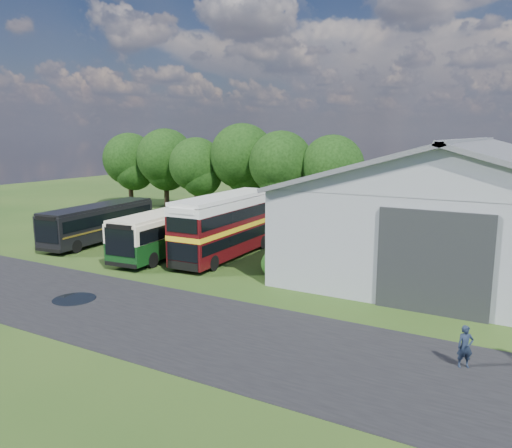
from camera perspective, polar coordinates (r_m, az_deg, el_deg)
The scene contains 17 objects.
ground at distance 28.79m, azimuth -13.52°, elevation -7.17°, with size 120.00×120.00×0.00m, color #203E13.
asphalt_road at distance 24.77m, azimuth -13.15°, elevation -10.05°, with size 60.00×8.00×0.02m, color black.
puddle at distance 27.88m, azimuth -20.05°, elevation -8.10°, with size 2.20×2.20×0.01m, color black.
storage_shed at distance 36.39m, azimuth 23.08°, elevation 2.62°, with size 18.80×24.80×8.15m.
tree_far_left at distance 60.82m, azimuth -14.25°, elevation 7.19°, with size 6.12×6.12×8.64m.
tree_left_a at distance 57.85m, azimuth -10.31°, elevation 7.50°, with size 6.46×6.46×9.12m.
tree_left_b at distance 54.02m, azimuth -6.86°, elevation 6.75°, with size 5.78×5.78×8.16m.
tree_mid at distance 52.28m, azimuth -1.56°, elevation 7.73°, with size 6.80×6.80×9.60m.
tree_right_a at distance 49.01m, azimuth 2.88°, elevation 6.97°, with size 6.26×6.26×8.83m.
tree_right_b at distance 47.75m, azimuth 8.71°, elevation 6.48°, with size 5.98×5.98×8.45m.
shrub_front at distance 30.38m, azimuth 2.19°, elevation -5.97°, with size 1.70×1.70×1.70m, color #194714.
shrub_mid at distance 32.10m, azimuth 3.83°, elevation -5.09°, with size 1.60×1.60×1.60m, color #194714.
shrub_back at distance 33.86m, azimuth 5.31°, elevation -4.30°, with size 1.80×1.80×1.80m, color #194714.
bus_green_single at distance 36.33m, azimuth -9.55°, elevation -0.69°, with size 3.51×11.55×3.14m.
bus_maroon_double at distance 34.55m, azimuth -3.52°, elevation -0.28°, with size 2.93×10.24×4.37m.
bus_dark_single at distance 41.50m, azimuth -17.46°, elevation 0.20°, with size 3.47×10.91×2.96m.
visitor_a at distance 20.28m, azimuth 22.79°, elevation -12.84°, with size 0.58×0.38×1.60m, color #172133.
Camera 1 is at (18.97, -19.93, 8.48)m, focal length 35.00 mm.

